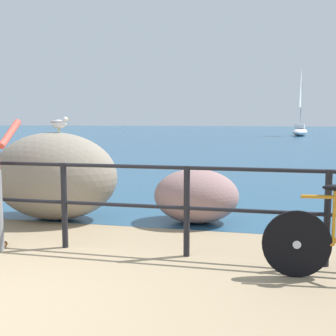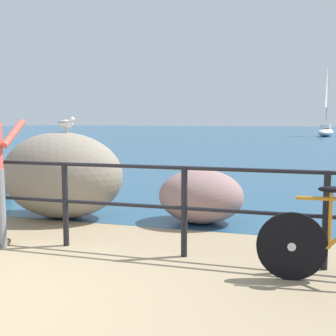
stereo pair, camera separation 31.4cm
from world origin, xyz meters
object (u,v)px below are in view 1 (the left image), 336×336
at_px(seagull, 59,123).
at_px(sailboat, 300,128).
at_px(breakwater_boulder_main, 54,176).
at_px(breakwater_boulder_right, 196,196).

relative_size(seagull, sailboat, 0.06).
relative_size(breakwater_boulder_main, breakwater_boulder_right, 1.57).
height_order(breakwater_boulder_main, seagull, seagull).
bearing_deg(breakwater_boulder_right, sailboat, 83.53).
distance_m(breakwater_boulder_right, sailboat, 35.38).
distance_m(seagull, sailboat, 35.92).
bearing_deg(sailboat, seagull, 179.21).
bearing_deg(seagull, sailboat, 86.12).
relative_size(breakwater_boulder_main, seagull, 5.83).
bearing_deg(breakwater_boulder_main, sailboat, 80.17).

